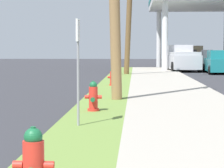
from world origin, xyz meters
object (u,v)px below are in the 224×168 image
object	(u,v)px
fire_hydrant_nearest	(33,168)
car_teal_by_near_pump	(220,63)
utility_pole_background	(129,4)
street_sign_post	(78,50)
fire_hydrant_third	(113,78)
truck_tan_on_apron	(190,57)
fire_hydrant_second	(93,98)
fire_hydrant_fourth	(117,69)
truck_silver_at_forecourt	(181,59)

from	to	relation	value
fire_hydrant_nearest	car_teal_by_near_pump	distance (m)	28.76
utility_pole_background	street_sign_post	world-z (taller)	utility_pole_background
fire_hydrant_nearest	fire_hydrant_third	world-z (taller)	same
fire_hydrant_third	truck_tan_on_apron	xyz separation A→B (m)	(6.22, 26.92, 0.47)
car_teal_by_near_pump	truck_tan_on_apron	size ratio (longest dim) A/B	0.83
truck_tan_on_apron	fire_hydrant_nearest	bearing A→B (deg)	-98.47
street_sign_post	truck_tan_on_apron	xyz separation A→B (m)	(6.40, 37.51, -0.72)
fire_hydrant_second	utility_pole_background	xyz separation A→B (m)	(0.66, 17.05, 3.87)
fire_hydrant_nearest	fire_hydrant_second	xyz separation A→B (m)	(-0.01, 6.99, 0.00)
fire_hydrant_second	street_sign_post	distance (m)	2.57
fire_hydrant_second	car_teal_by_near_pump	size ratio (longest dim) A/B	0.16
fire_hydrant_second	fire_hydrant_fourth	size ratio (longest dim) A/B	1.00
fire_hydrant_second	utility_pole_background	size ratio (longest dim) A/B	0.09
fire_hydrant_third	street_sign_post	xyz separation A→B (m)	(-0.18, -10.60, 1.19)
truck_tan_on_apron	street_sign_post	bearing A→B (deg)	-99.68
fire_hydrant_nearest	truck_tan_on_apron	distance (m)	42.70
fire_hydrant_nearest	truck_tan_on_apron	bearing A→B (deg)	81.53
fire_hydrant_second	car_teal_by_near_pump	distance (m)	22.03
fire_hydrant_second	fire_hydrant_nearest	bearing A→B (deg)	-89.92
truck_silver_at_forecourt	truck_tan_on_apron	bearing A→B (deg)	80.18
utility_pole_background	truck_silver_at_forecourt	bearing A→B (deg)	62.74
fire_hydrant_fourth	utility_pole_background	xyz separation A→B (m)	(0.73, -0.24, 3.87)
utility_pole_background	truck_silver_at_forecourt	size ratio (longest dim) A/B	1.48
utility_pole_background	truck_silver_at_forecourt	world-z (taller)	utility_pole_background
fire_hydrant_nearest	utility_pole_background	bearing A→B (deg)	88.45
fire_hydrant_fourth	fire_hydrant_nearest	bearing A→B (deg)	-89.82
fire_hydrant_nearest	truck_silver_at_forecourt	distance (m)	31.64
fire_hydrant_third	fire_hydrant_second	bearing A→B (deg)	-90.53
fire_hydrant_second	fire_hydrant_third	size ratio (longest dim) A/B	1.00
fire_hydrant_fourth	truck_tan_on_apron	world-z (taller)	truck_tan_on_apron
fire_hydrant_third	truck_silver_at_forecourt	xyz separation A→B (m)	(4.34, 16.01, 0.47)
truck_silver_at_forecourt	utility_pole_background	bearing A→B (deg)	-117.26
fire_hydrant_second	fire_hydrant_fourth	distance (m)	17.29
street_sign_post	fire_hydrant_fourth	bearing A→B (deg)	89.90
truck_silver_at_forecourt	fire_hydrant_second	bearing A→B (deg)	-100.28
utility_pole_background	truck_silver_at_forecourt	distance (m)	8.88
street_sign_post	truck_silver_at_forecourt	distance (m)	27.00
fire_hydrant_nearest	truck_silver_at_forecourt	xyz separation A→B (m)	(4.40, 31.32, 0.47)
truck_silver_at_forecourt	truck_tan_on_apron	xyz separation A→B (m)	(1.89, 10.90, 0.00)
fire_hydrant_nearest	truck_tan_on_apron	xyz separation A→B (m)	(6.29, 42.23, 0.47)
fire_hydrant_fourth	truck_silver_at_forecourt	xyz separation A→B (m)	(4.48, 7.05, 0.47)
fire_hydrant_second	utility_pole_background	distance (m)	17.50
fire_hydrant_third	utility_pole_background	world-z (taller)	utility_pole_background
street_sign_post	fire_hydrant_second	bearing A→B (deg)	87.48
fire_hydrant_fourth	street_sign_post	size ratio (longest dim) A/B	0.35
fire_hydrant_nearest	car_teal_by_near_pump	size ratio (longest dim) A/B	0.16
fire_hydrant_second	truck_tan_on_apron	size ratio (longest dim) A/B	0.14
street_sign_post	car_teal_by_near_pump	distance (m)	24.25
fire_hydrant_fourth	truck_tan_on_apron	distance (m)	19.05
fire_hydrant_nearest	fire_hydrant_fourth	size ratio (longest dim) A/B	1.00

